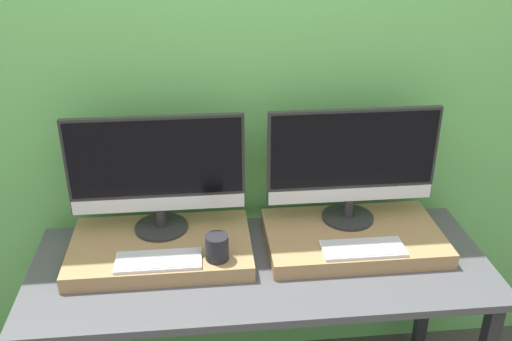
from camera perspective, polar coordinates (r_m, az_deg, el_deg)
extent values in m
cube|color=#66B75B|center=(2.30, -0.56, 7.86)|extent=(8.00, 0.04, 2.60)
cube|color=#47474C|center=(2.19, 0.51, -9.55)|extent=(1.73, 0.67, 0.03)
cube|color=#232328|center=(2.69, -17.97, -13.33)|extent=(0.05, 0.05, 0.73)
cube|color=#232328|center=(2.81, 16.67, -11.26)|extent=(0.05, 0.05, 0.73)
cube|color=#99754C|center=(2.24, -9.47, -7.67)|extent=(0.69, 0.42, 0.06)
cylinder|color=#282828|center=(2.30, -9.43, -5.60)|extent=(0.21, 0.21, 0.01)
cylinder|color=#282828|center=(2.27, -9.51, -4.66)|extent=(0.04, 0.04, 0.08)
cube|color=#282828|center=(2.17, -9.95, 0.59)|extent=(0.67, 0.02, 0.39)
cube|color=black|center=(2.14, -10.03, 1.16)|extent=(0.64, 0.00, 0.30)
cube|color=silver|center=(2.23, -9.65, -3.35)|extent=(0.66, 0.00, 0.06)
cube|color=silver|center=(2.10, -9.72, -8.88)|extent=(0.31, 0.13, 0.01)
cube|color=#B2B2B7|center=(2.10, -9.74, -8.71)|extent=(0.30, 0.12, 0.00)
cylinder|color=black|center=(2.07, -3.92, -7.69)|extent=(0.08, 0.08, 0.10)
cube|color=#99754C|center=(2.30, 9.67, -6.60)|extent=(0.69, 0.42, 0.06)
cylinder|color=#282828|center=(2.36, 9.15, -4.62)|extent=(0.21, 0.21, 0.01)
cylinder|color=#282828|center=(2.34, 9.23, -3.71)|extent=(0.04, 0.04, 0.08)
cube|color=#282828|center=(2.24, 9.64, 1.43)|extent=(0.67, 0.02, 0.39)
cube|color=black|center=(2.21, 9.79, 1.99)|extent=(0.64, 0.00, 0.30)
cube|color=silver|center=(2.30, 9.43, -2.41)|extent=(0.66, 0.00, 0.06)
cube|color=silver|center=(2.17, 10.66, -7.69)|extent=(0.31, 0.13, 0.01)
cube|color=#B2B2B7|center=(2.17, 10.67, -7.53)|extent=(0.30, 0.12, 0.00)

